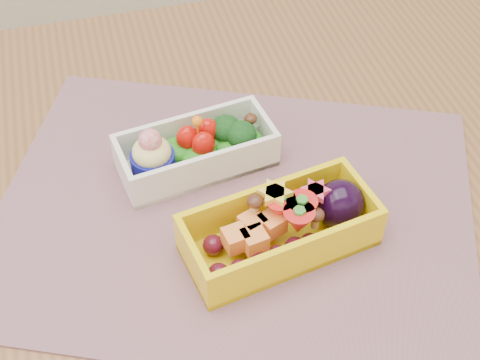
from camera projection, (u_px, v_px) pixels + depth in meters
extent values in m
cube|color=brown|center=(251.00, 214.00, 0.73)|extent=(1.20, 0.80, 0.04)
cylinder|color=brown|center=(464.00, 157.00, 1.33)|extent=(0.06, 0.06, 0.71)
cube|color=#8A5F65|center=(234.00, 210.00, 0.71)|extent=(0.61, 0.55, 0.00)
cube|color=white|center=(196.00, 150.00, 0.74)|extent=(0.18, 0.10, 0.05)
ellipsoid|color=green|center=(196.00, 155.00, 0.74)|extent=(0.17, 0.09, 0.02)
cylinder|color=#12148C|center=(153.00, 165.00, 0.72)|extent=(0.05, 0.05, 0.03)
sphere|color=red|center=(150.00, 140.00, 0.70)|extent=(0.03, 0.03, 0.03)
ellipsoid|color=#C00F07|center=(188.00, 138.00, 0.73)|extent=(0.03, 0.02, 0.03)
ellipsoid|color=#C00F07|center=(203.00, 145.00, 0.72)|extent=(0.03, 0.02, 0.03)
ellipsoid|color=#C00F07|center=(208.00, 131.00, 0.74)|extent=(0.03, 0.02, 0.03)
sphere|color=orange|center=(197.00, 121.00, 0.71)|extent=(0.01, 0.01, 0.01)
ellipsoid|color=black|center=(226.00, 129.00, 0.74)|extent=(0.03, 0.03, 0.03)
ellipsoid|color=black|center=(241.00, 135.00, 0.73)|extent=(0.03, 0.03, 0.03)
ellipsoid|color=#3F2111|center=(251.00, 119.00, 0.75)|extent=(0.02, 0.02, 0.01)
cube|color=yellow|center=(280.00, 230.00, 0.66)|extent=(0.20, 0.11, 0.05)
ellipsoid|color=#4B0E1D|center=(246.00, 252.00, 0.65)|extent=(0.11, 0.07, 0.02)
cube|color=orange|center=(253.00, 232.00, 0.64)|extent=(0.06, 0.05, 0.02)
cone|color=red|center=(279.00, 209.00, 0.65)|extent=(0.04, 0.04, 0.03)
cone|color=red|center=(301.00, 211.00, 0.65)|extent=(0.04, 0.04, 0.03)
cone|color=red|center=(298.00, 222.00, 0.64)|extent=(0.04, 0.04, 0.03)
cylinder|color=yellow|center=(275.00, 193.00, 0.64)|extent=(0.04, 0.04, 0.01)
cylinder|color=#E53F5B|center=(315.00, 191.00, 0.65)|extent=(0.03, 0.03, 0.01)
ellipsoid|color=#3F2111|center=(255.00, 213.00, 0.65)|extent=(0.02, 0.02, 0.01)
ellipsoid|color=#3F2111|center=(315.00, 221.00, 0.65)|extent=(0.02, 0.02, 0.01)
ellipsoid|color=black|center=(339.00, 204.00, 0.67)|extent=(0.05, 0.05, 0.05)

